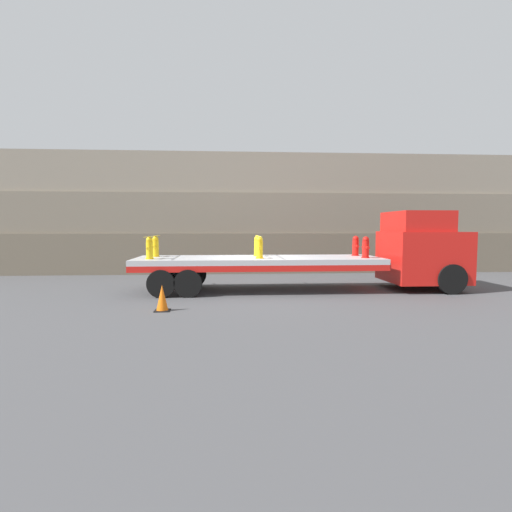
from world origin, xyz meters
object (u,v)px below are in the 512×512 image
object	(u,v)px
truck_cab	(424,250)
fire_hydrant_yellow_far_0	(156,247)
fire_hydrant_yellow_near_1	(260,248)
traffic_cone	(162,298)
fire_hydrant_yellow_near_0	(149,248)
fire_hydrant_yellow_far_1	(257,246)
fire_hydrant_red_near_2	(366,248)
flatbed_trailer	(243,264)
fire_hydrant_red_far_2	(356,246)

from	to	relation	value
truck_cab	fire_hydrant_yellow_far_0	size ratio (longest dim) A/B	3.79
fire_hydrant_yellow_near_1	traffic_cone	distance (m)	4.08
fire_hydrant_yellow_near_0	fire_hydrant_yellow_far_1	bearing A→B (deg)	16.66
fire_hydrant_yellow_near_0	fire_hydrant_yellow_far_1	size ratio (longest dim) A/B	1.00
fire_hydrant_yellow_far_0	fire_hydrant_yellow_far_1	xyz separation A→B (m)	(3.66, 0.00, 0.00)
fire_hydrant_yellow_far_0	traffic_cone	world-z (taller)	fire_hydrant_yellow_far_0
fire_hydrant_yellow_far_0	traffic_cone	distance (m)	4.06
traffic_cone	fire_hydrant_yellow_near_0	bearing A→B (deg)	107.28
fire_hydrant_yellow_far_1	fire_hydrant_yellow_near_1	bearing A→B (deg)	-90.00
fire_hydrant_yellow_near_0	fire_hydrant_red_near_2	bearing A→B (deg)	0.00
fire_hydrant_yellow_far_1	fire_hydrant_yellow_near_0	bearing A→B (deg)	-163.34
flatbed_trailer	fire_hydrant_red_near_2	size ratio (longest dim) A/B	11.52
fire_hydrant_yellow_near_1	fire_hydrant_red_far_2	size ratio (longest dim) A/B	1.00
flatbed_trailer	fire_hydrant_yellow_far_1	xyz separation A→B (m)	(0.53, 0.55, 0.58)
fire_hydrant_yellow_near_0	fire_hydrant_red_near_2	distance (m)	7.33
truck_cab	fire_hydrant_red_near_2	distance (m)	2.42
fire_hydrant_red_near_2	fire_hydrant_yellow_near_1	bearing A→B (deg)	180.00
fire_hydrant_yellow_far_0	fire_hydrant_red_far_2	bearing A→B (deg)	0.00
fire_hydrant_yellow_far_0	fire_hydrant_red_near_2	world-z (taller)	same
fire_hydrant_yellow_near_0	fire_hydrant_red_near_2	size ratio (longest dim) A/B	1.00
fire_hydrant_yellow_near_0	traffic_cone	world-z (taller)	fire_hydrant_yellow_near_0
fire_hydrant_yellow_far_1	fire_hydrant_red_far_2	bearing A→B (deg)	0.00
fire_hydrant_yellow_far_1	traffic_cone	xyz separation A→B (m)	(-2.83, -3.79, -1.20)
truck_cab	traffic_cone	bearing A→B (deg)	-159.88
fire_hydrant_yellow_near_0	fire_hydrant_yellow_far_0	world-z (taller)	same
traffic_cone	fire_hydrant_yellow_far_1	bearing A→B (deg)	53.29
truck_cab	fire_hydrant_yellow_far_0	world-z (taller)	truck_cab
flatbed_trailer	fire_hydrant_red_far_2	distance (m)	4.27
flatbed_trailer	fire_hydrant_yellow_near_0	distance (m)	3.24
fire_hydrant_yellow_far_0	fire_hydrant_yellow_near_0	bearing A→B (deg)	-90.00
truck_cab	fire_hydrant_yellow_far_0	bearing A→B (deg)	176.76
fire_hydrant_yellow_far_0	fire_hydrant_yellow_far_1	size ratio (longest dim) A/B	1.00
flatbed_trailer	traffic_cone	bearing A→B (deg)	-125.33
fire_hydrant_red_near_2	flatbed_trailer	bearing A→B (deg)	172.55
truck_cab	fire_hydrant_yellow_near_0	size ratio (longest dim) A/B	3.79
flatbed_trailer	fire_hydrant_yellow_near_0	xyz separation A→B (m)	(-3.14, -0.55, 0.58)
flatbed_trailer	fire_hydrant_yellow_far_1	world-z (taller)	fire_hydrant_yellow_far_1
fire_hydrant_red_near_2	fire_hydrant_red_far_2	distance (m)	1.10
flatbed_trailer	fire_hydrant_yellow_far_0	world-z (taller)	fire_hydrant_yellow_far_0
truck_cab	fire_hydrant_red_far_2	size ratio (longest dim) A/B	3.79
fire_hydrant_yellow_near_0	fire_hydrant_red_near_2	world-z (taller)	same
fire_hydrant_red_far_2	fire_hydrant_yellow_far_0	bearing A→B (deg)	180.00
fire_hydrant_yellow_near_1	fire_hydrant_yellow_far_1	world-z (taller)	same
flatbed_trailer	fire_hydrant_red_far_2	world-z (taller)	fire_hydrant_red_far_2
flatbed_trailer	fire_hydrant_red_near_2	world-z (taller)	fire_hydrant_red_near_2
flatbed_trailer	fire_hydrant_red_near_2	bearing A→B (deg)	-7.45
fire_hydrant_yellow_far_1	fire_hydrant_red_far_2	world-z (taller)	same
fire_hydrant_yellow_near_0	flatbed_trailer	bearing A→B (deg)	9.92
fire_hydrant_yellow_far_0	fire_hydrant_yellow_near_1	xyz separation A→B (m)	(3.66, -1.10, 0.00)
truck_cab	traffic_cone	xyz separation A→B (m)	(-8.85, -3.24, -1.08)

